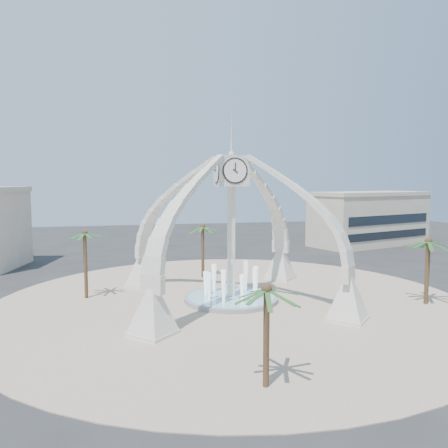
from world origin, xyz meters
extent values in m
plane|color=#282828|center=(0.00, 0.00, 0.00)|extent=(140.00, 140.00, 0.00)
cylinder|color=tan|center=(0.00, 0.00, 0.03)|extent=(40.00, 40.00, 0.06)
cube|color=silver|center=(0.00, 0.00, 4.90)|extent=(0.55, 0.55, 9.80)
cube|color=silver|center=(0.00, 0.00, 11.05)|extent=(2.50, 2.50, 2.50)
cone|color=silver|center=(0.00, 0.00, 14.30)|extent=(0.20, 0.20, 4.00)
cylinder|color=white|center=(0.00, -1.29, 11.05)|extent=(1.84, 0.04, 1.84)
pyramid|color=silver|center=(7.07, 7.07, 1.60)|extent=(3.80, 3.80, 3.20)
pyramid|color=silver|center=(-7.07, 7.07, 1.60)|extent=(3.80, 3.80, 3.20)
pyramid|color=silver|center=(-7.07, -7.07, 1.60)|extent=(3.80, 3.80, 3.20)
pyramid|color=silver|center=(7.07, -7.07, 1.60)|extent=(3.80, 3.80, 3.20)
cylinder|color=#97979A|center=(0.00, 0.00, 0.20)|extent=(8.00, 8.00, 0.40)
cylinder|color=#94CCDC|center=(0.00, 0.00, 0.42)|extent=(7.40, 7.40, 0.04)
cone|color=white|center=(0.00, 0.00, 2.02)|extent=(0.60, 0.60, 3.20)
cube|color=beige|center=(30.00, 28.00, 4.00)|extent=(21.49, 13.79, 8.00)
cube|color=beige|center=(30.00, 28.00, 8.30)|extent=(21.87, 14.17, 0.60)
cylinder|color=brown|center=(15.55, -4.63, 2.72)|extent=(0.36, 0.36, 5.44)
cylinder|color=brown|center=(-12.13, 3.62, 2.94)|extent=(0.31, 0.31, 5.89)
cylinder|color=brown|center=(-0.75, 9.47, 2.80)|extent=(0.33, 0.33, 5.60)
cylinder|color=brown|center=(-2.11, -15.71, 2.53)|extent=(0.31, 0.31, 5.07)
camera|label=1|loc=(-8.77, -35.45, 10.13)|focal=35.00mm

